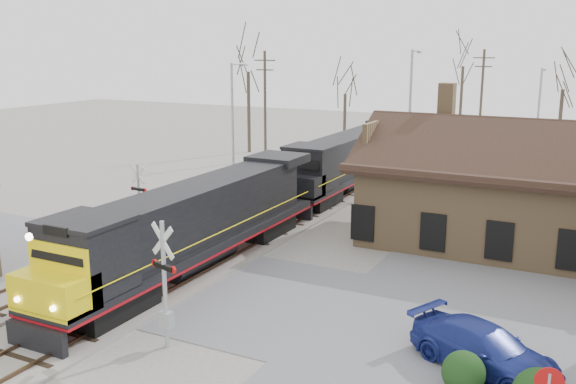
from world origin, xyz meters
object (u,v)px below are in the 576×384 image
Objects in this scene: depot at (514,198)px; parked_car at (485,349)px; locomotive_trailing at (348,160)px; locomotive_lead at (189,227)px.

depot reaches higher than parked_car.
locomotive_trailing is at bearing 147.42° from depot.
depot is 3.08× the size of parked_car.
locomotive_lead reaches higher than locomotive_trailing.
depot is at bearing 42.12° from locomotive_lead.
parked_car is at bearing -84.94° from depot.
depot is 16.17m from locomotive_lead.
locomotive_trailing is 25.30m from parked_car.
depot reaches higher than locomotive_trailing.
depot is 0.83× the size of locomotive_lead.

